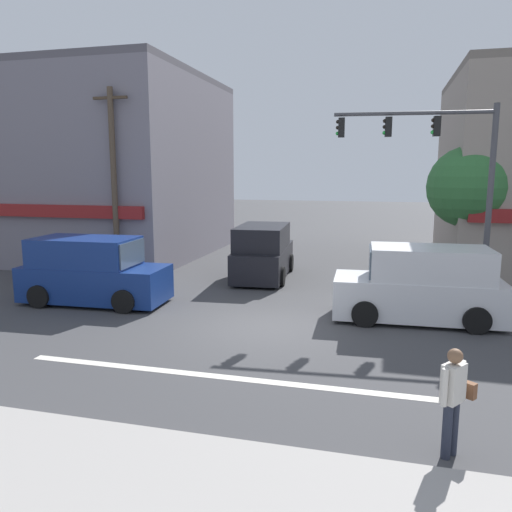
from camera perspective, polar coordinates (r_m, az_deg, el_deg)
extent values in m
plane|color=#3D3D3F|center=(13.73, 0.98, -8.09)|extent=(120.00, 120.00, 0.00)
cube|color=silver|center=(10.57, -3.60, -13.65)|extent=(9.00, 0.24, 0.01)
cube|color=slate|center=(27.73, -19.68, 9.24)|extent=(13.56, 10.71, 8.52)
cube|color=maroon|center=(23.46, -26.92, 4.73)|extent=(12.88, 0.24, 0.50)
cube|color=#57545B|center=(28.09, -20.21, 18.26)|extent=(13.56, 10.71, 0.30)
cylinder|color=#4C3823|center=(21.09, 22.70, 0.80)|extent=(0.32, 0.32, 2.44)
sphere|color=#337038|center=(20.89, 23.12, 7.28)|extent=(3.11, 3.11, 3.11)
cylinder|color=brown|center=(20.19, -15.90, 7.78)|extent=(0.22, 0.22, 7.32)
cube|color=#473828|center=(20.37, -16.34, 16.97)|extent=(1.40, 0.12, 0.10)
cylinder|color=#47474C|center=(17.02, 25.10, 5.09)|extent=(0.18, 0.18, 6.20)
cylinder|color=#47474C|center=(16.63, 17.52, 15.31)|extent=(4.79, 0.49, 0.12)
cube|color=black|center=(16.69, 19.98, 13.77)|extent=(0.22, 0.25, 0.60)
sphere|color=black|center=(16.69, 19.59, 14.42)|extent=(0.12, 0.12, 0.12)
sphere|color=black|center=(16.67, 19.56, 13.80)|extent=(0.12, 0.12, 0.12)
sphere|color=green|center=(16.66, 19.52, 13.19)|extent=(0.12, 0.12, 0.12)
cube|color=black|center=(16.52, 14.90, 14.07)|extent=(0.22, 0.25, 0.60)
sphere|color=black|center=(16.53, 14.50, 14.71)|extent=(0.12, 0.12, 0.12)
sphere|color=black|center=(16.51, 14.47, 14.09)|extent=(0.12, 0.12, 0.12)
sphere|color=green|center=(16.50, 14.45, 13.47)|extent=(0.12, 0.12, 0.12)
cube|color=black|center=(16.47, 9.75, 14.26)|extent=(0.22, 0.25, 0.60)
sphere|color=black|center=(16.49, 9.33, 14.90)|extent=(0.12, 0.12, 0.12)
sphere|color=black|center=(16.47, 9.32, 14.28)|extent=(0.12, 0.12, 0.12)
sphere|color=green|center=(16.46, 9.30, 13.65)|extent=(0.12, 0.12, 0.12)
cube|color=silver|center=(14.85, 17.89, -4.55)|extent=(4.67, 2.03, 1.10)
cube|color=silver|center=(14.68, 19.26, -0.79)|extent=(3.27, 1.93, 0.90)
cube|color=#475666|center=(14.56, 12.92, -0.57)|extent=(0.13, 1.66, 0.76)
cylinder|color=black|center=(13.95, 12.32, -6.49)|extent=(0.73, 0.23, 0.72)
cylinder|color=black|center=(15.73, 12.32, -4.65)|extent=(0.73, 0.23, 0.72)
cylinder|color=black|center=(14.27, 23.93, -6.75)|extent=(0.73, 0.23, 0.72)
cylinder|color=black|center=(16.01, 22.62, -4.93)|extent=(0.73, 0.23, 0.72)
cube|color=black|center=(19.90, 0.87, -0.56)|extent=(2.17, 4.72, 1.10)
cube|color=black|center=(19.46, 0.73, 2.19)|extent=(2.03, 3.32, 0.90)
cube|color=#475666|center=(21.04, 1.47, 2.75)|extent=(1.66, 0.18, 0.76)
cylinder|color=black|center=(21.50, -0.92, -0.61)|extent=(0.25, 0.73, 0.72)
cylinder|color=black|center=(21.22, 3.96, -0.77)|extent=(0.25, 0.73, 0.72)
cylinder|color=black|center=(18.76, -2.62, -2.13)|extent=(0.25, 0.73, 0.72)
cylinder|color=black|center=(18.44, 2.96, -2.34)|extent=(0.25, 0.73, 0.72)
cube|color=navy|center=(16.81, -17.88, -2.92)|extent=(4.67, 2.04, 1.10)
cube|color=navy|center=(16.78, -18.94, 0.47)|extent=(3.27, 1.94, 0.90)
cube|color=#475666|center=(16.01, -13.96, 0.29)|extent=(0.13, 1.66, 0.76)
cylinder|color=black|center=(17.03, -12.11, -3.55)|extent=(0.73, 0.23, 0.72)
cylinder|color=black|center=(15.42, -14.90, -5.04)|extent=(0.73, 0.23, 0.72)
cylinder|color=black|center=(18.37, -20.27, -2.98)|extent=(0.73, 0.23, 0.72)
cylinder|color=black|center=(16.89, -23.59, -4.27)|extent=(0.73, 0.23, 0.72)
cylinder|color=#232838|center=(8.22, 20.98, -18.17)|extent=(0.14, 0.14, 0.86)
cylinder|color=#232838|center=(8.37, 21.62, -17.71)|extent=(0.14, 0.14, 0.86)
cube|color=beige|center=(7.99, 21.63, -13.34)|extent=(0.39, 0.42, 0.58)
sphere|color=brown|center=(7.85, 21.81, -10.58)|extent=(0.22, 0.22, 0.22)
cylinder|color=beige|center=(7.80, 20.74, -13.87)|extent=(0.09, 0.09, 0.56)
cylinder|color=beige|center=(8.19, 22.47, -12.83)|extent=(0.09, 0.09, 0.56)
cube|color=brown|center=(8.31, 22.91, -13.84)|extent=(0.30, 0.26, 0.24)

